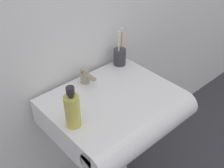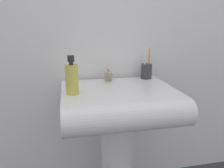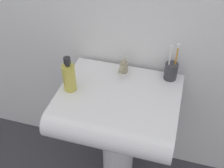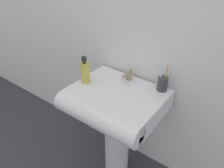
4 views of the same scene
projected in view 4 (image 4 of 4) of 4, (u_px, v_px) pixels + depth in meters
ground_plane at (116, 166)px, 1.75m from camera, size 6.00×6.00×0.00m
wall_back at (144, 5)px, 1.29m from camera, size 5.00×0.05×2.40m
sink_pedestal at (117, 140)px, 1.59m from camera, size 0.18×0.18×0.60m
sink_basin at (113, 103)px, 1.36m from camera, size 0.57×0.49×0.13m
faucet at (128, 75)px, 1.46m from camera, size 0.04×0.10×0.07m
toothbrush_cup at (163, 83)px, 1.34m from camera, size 0.06×0.06×0.20m
soap_bottle at (85, 72)px, 1.41m from camera, size 0.06×0.06×0.18m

